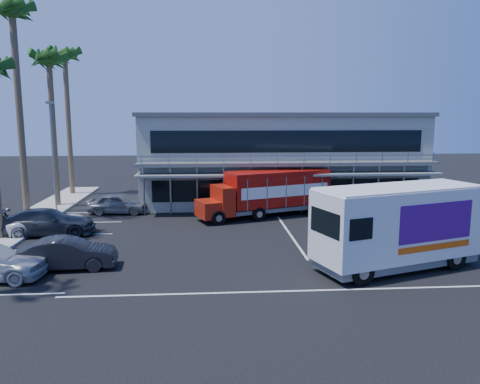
{
  "coord_description": "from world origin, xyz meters",
  "views": [
    {
      "loc": [
        -2.93,
        -24.02,
        7.13
      ],
      "look_at": [
        -0.89,
        5.1,
        2.3
      ],
      "focal_mm": 35.0,
      "sensor_mm": 36.0,
      "label": 1
    }
  ],
  "objects": [
    {
      "name": "ground",
      "position": [
        0.0,
        0.0,
        0.0
      ],
      "size": [
        120.0,
        120.0,
        0.0
      ],
      "primitive_type": "plane",
      "color": "black",
      "rests_on": "ground"
    },
    {
      "name": "building",
      "position": [
        3.0,
        14.94,
        3.66
      ],
      "size": [
        22.4,
        12.0,
        7.3
      ],
      "color": "gray",
      "rests_on": "ground"
    },
    {
      "name": "palm_f",
      "position": [
        -15.1,
        18.5,
        11.47
      ],
      "size": [
        2.8,
        2.8,
        13.25
      ],
      "color": "brown",
      "rests_on": "ground"
    },
    {
      "name": "white_van",
      "position": [
        5.84,
        -3.5,
        2.07
      ],
      "size": [
        8.43,
        5.14,
        3.9
      ],
      "rotation": [
        0.0,
        0.0,
        0.33
      ],
      "color": "white",
      "rests_on": "ground"
    },
    {
      "name": "parked_car_e",
      "position": [
        -9.5,
        9.95,
        0.72
      ],
      "size": [
        4.35,
        1.97,
        1.45
      ],
      "primitive_type": "imported",
      "rotation": [
        0.0,
        0.0,
        1.51
      ],
      "color": "slate",
      "rests_on": "ground"
    },
    {
      "name": "curb_strip",
      "position": [
        -15.0,
        6.0,
        0.08
      ],
      "size": [
        3.0,
        32.0,
        0.16
      ],
      "primitive_type": "cube",
      "color": "#A5A399",
      "rests_on": "ground"
    },
    {
      "name": "parked_car_b",
      "position": [
        -9.5,
        -2.5,
        0.74
      ],
      "size": [
        4.59,
        1.94,
        1.48
      ],
      "primitive_type": "imported",
      "rotation": [
        0.0,
        0.0,
        1.66
      ],
      "color": "black",
      "rests_on": "ground"
    },
    {
      "name": "red_truck",
      "position": [
        1.42,
        8.26,
        1.78
      ],
      "size": [
        9.77,
        5.49,
        3.24
      ],
      "rotation": [
        0.0,
        0.0,
        0.36
      ],
      "color": "#A21C0D",
      "rests_on": "ground"
    },
    {
      "name": "palm_e",
      "position": [
        -14.7,
        13.0,
        10.57
      ],
      "size": [
        2.8,
        2.8,
        12.25
      ],
      "color": "brown",
      "rests_on": "ground"
    },
    {
      "name": "light_pole_far",
      "position": [
        -14.2,
        11.0,
        4.5
      ],
      "size": [
        0.5,
        0.25,
        8.09
      ],
      "color": "gray",
      "rests_on": "ground"
    },
    {
      "name": "parked_car_d",
      "position": [
        -12.5,
        4.0,
        0.79
      ],
      "size": [
        5.62,
        2.66,
        1.58
      ],
      "primitive_type": "imported",
      "rotation": [
        0.0,
        0.0,
        1.65
      ],
      "color": "#2A2F38",
      "rests_on": "ground"
    },
    {
      "name": "parked_car_c",
      "position": [
        -12.5,
        4.4,
        0.68
      ],
      "size": [
        5.33,
        3.7,
        1.35
      ],
      "primitive_type": "imported",
      "rotation": [
        0.0,
        0.0,
        1.9
      ],
      "color": "white",
      "rests_on": "ground"
    },
    {
      "name": "palm_d",
      "position": [
        -15.2,
        8.0,
        12.8
      ],
      "size": [
        2.8,
        2.8,
        14.75
      ],
      "color": "brown",
      "rests_on": "ground"
    }
  ]
}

